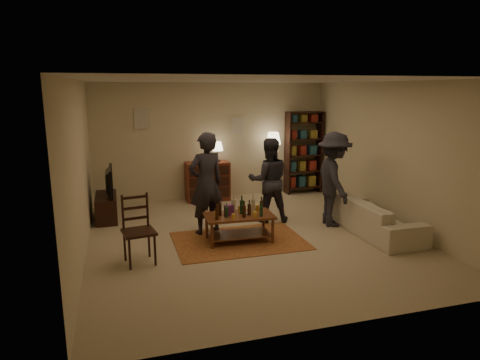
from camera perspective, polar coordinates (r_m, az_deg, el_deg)
name	(u,v)px	position (r m, az deg, el deg)	size (l,w,h in m)	color
floor	(251,237)	(7.61, 1.51, -7.61)	(6.00, 6.00, 0.00)	#C6B793
room_shell	(185,122)	(9.94, -7.37, 7.69)	(6.00, 6.00, 6.00)	beige
rug	(239,241)	(7.42, -0.11, -8.09)	(2.20, 1.50, 0.01)	maroon
coffee_table	(239,218)	(7.29, -0.13, -5.09)	(1.18, 0.67, 0.81)	brown
dining_chair	(138,226)	(6.59, -13.49, -6.04)	(0.52, 0.52, 1.05)	black
tv_stand	(106,201)	(8.89, -17.39, -2.66)	(0.40, 1.00, 1.06)	black
dresser	(208,180)	(9.96, -4.33, -0.02)	(1.00, 0.50, 1.36)	maroon
bookshelf	(303,152)	(10.69, 8.46, 3.76)	(0.90, 0.34, 2.02)	black
floor_lamp	(273,143)	(10.21, 4.46, 4.99)	(0.36, 0.36, 1.55)	black
sofa	(374,217)	(8.11, 17.44, -4.68)	(2.08, 0.81, 0.61)	beige
person_left	(206,184)	(7.59, -4.54, -0.49)	(0.67, 0.44, 1.83)	#232229
person_right	(269,180)	(8.30, 3.84, -0.03)	(0.80, 0.62, 1.65)	#2A2A33
person_by_sofa	(334,179)	(8.23, 12.38, 0.08)	(1.15, 0.66, 1.78)	#25262D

